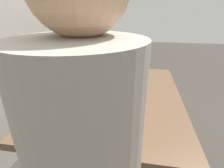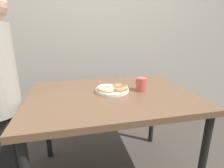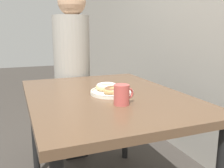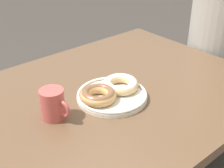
{
  "view_description": "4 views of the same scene",
  "coord_description": "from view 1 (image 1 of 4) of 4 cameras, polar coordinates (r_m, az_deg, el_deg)",
  "views": [
    {
      "loc": [
        -1.12,
        0.0,
        1.31
      ],
      "look_at": [
        0.01,
        0.2,
        0.82
      ],
      "focal_mm": 28.0,
      "sensor_mm": 36.0,
      "label": 1
    },
    {
      "loc": [
        -0.28,
        -1.04,
        1.21
      ],
      "look_at": [
        0.01,
        0.2,
        0.82
      ],
      "focal_mm": 28.0,
      "sensor_mm": 36.0,
      "label": 2
    },
    {
      "loc": [
        1.35,
        -0.34,
        1.13
      ],
      "look_at": [
        0.01,
        0.2,
        0.82
      ],
      "focal_mm": 40.0,
      "sensor_mm": 36.0,
      "label": 3
    },
    {
      "loc": [
        0.64,
        0.93,
        1.37
      ],
      "look_at": [
        0.01,
        0.2,
        0.82
      ],
      "focal_mm": 50.0,
      "sensor_mm": 36.0,
      "label": 4
    }
  ],
  "objects": [
    {
      "name": "dining_table",
      "position": [
        1.29,
        1.53,
        -5.81
      ],
      "size": [
        1.21,
        0.89,
        0.76
      ],
      "color": "brown",
      "rests_on": "ground_plane"
    },
    {
      "name": "coffee_mug",
      "position": [
        1.45,
        2.8,
        3.03
      ],
      "size": [
        0.08,
        0.12,
        0.1
      ],
      "color": "#B74C47",
      "rests_on": "dining_table"
    },
    {
      "name": "donut_plate",
      "position": [
        1.26,
        0.26,
        -1.46
      ],
      "size": [
        0.28,
        0.26,
        0.05
      ],
      "color": "silver",
      "rests_on": "dining_table"
    }
  ]
}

